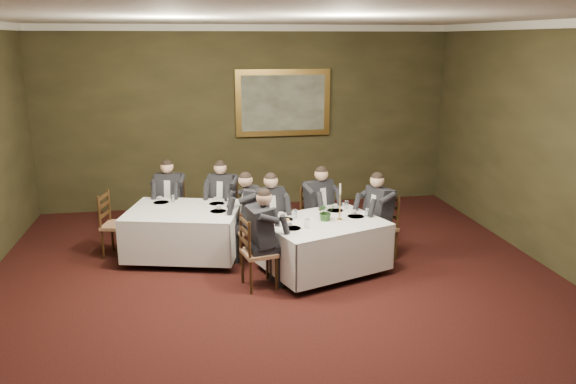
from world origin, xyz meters
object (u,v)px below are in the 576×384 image
object	(u,v)px
diner_main_endleft	(259,251)
chair_sec_backright	(224,223)
diner_main_backleft	(269,227)
diner_sec_backright	(223,210)
chair_sec_backleft	(172,221)
chair_main_endright	(379,241)
chair_main_backright	(317,231)
diner_sec_endright	(252,227)
diner_main_endright	(379,227)
chair_sec_endright	(253,241)
centerpiece	(326,211)
candlestick	(340,206)
painting	(283,103)
chair_main_backleft	(269,241)
diner_main_backright	(318,218)
chair_sec_endleft	(118,238)
diner_sec_backleft	(171,208)
chair_main_endleft	(258,267)
table_main	(323,242)
table_second	(184,229)

from	to	relation	value
diner_main_endleft	chair_sec_backright	xyz separation A→B (m)	(-0.36, 1.96, -0.23)
diner_main_backleft	diner_sec_backright	size ratio (longest dim) A/B	1.00
chair_sec_backleft	chair_sec_backright	xyz separation A→B (m)	(0.86, -0.21, 0.00)
diner_main_backleft	chair_main_endright	distance (m)	1.69
chair_main_backright	diner_sec_endright	world-z (taller)	diner_sec_endright
chair_main_backright	diner_main_endright	xyz separation A→B (m)	(0.83, -0.59, 0.23)
chair_sec_endright	centerpiece	distance (m)	1.31
diner_main_backleft	candlestick	world-z (taller)	diner_main_backleft
centerpiece	painting	world-z (taller)	painting
diner_sec_endright	diner_main_endleft	bearing A→B (deg)	-176.70
chair_main_backleft	chair_main_backright	bearing A→B (deg)	-176.33
chair_main_backleft	diner_main_backright	bearing A→B (deg)	-177.10
chair_sec_endleft	centerpiece	xyz separation A→B (m)	(3.01, -1.13, 0.62)
diner_main_backleft	chair_main_backright	size ratio (longest dim) A/B	1.35
chair_main_backleft	chair_main_backright	distance (m)	0.87
chair_main_backright	diner_sec_backleft	world-z (taller)	diner_sec_backleft
chair_sec_backleft	chair_main_endleft	bearing A→B (deg)	131.42
diner_main_backleft	diner_sec_endright	bearing A→B (deg)	-22.47
painting	chair_main_endleft	bearing A→B (deg)	-104.05
painting	candlestick	bearing A→B (deg)	-85.96
diner_main_endright	diner_sec_endright	size ratio (longest dim) A/B	1.00
table_main	candlestick	distance (m)	0.57
diner_main_endleft	candlestick	distance (m)	1.34
table_second	diner_main_endleft	bearing A→B (deg)	-51.41
chair_main_backleft	diner_sec_backleft	world-z (taller)	diner_sec_backleft
chair_main_backleft	chair_sec_backleft	size ratio (longest dim) A/B	1.00
table_second	painting	distance (m)	3.62
chair_main_backleft	diner_main_endright	size ratio (longest dim) A/B	0.74
table_second	candlestick	world-z (taller)	candlestick
diner_main_endleft	diner_sec_endright	bearing A→B (deg)	167.80
chair_main_backright	diner_sec_backleft	xyz separation A→B (m)	(-2.30, 0.89, 0.23)
diner_main_backleft	painting	world-z (taller)	painting
chair_main_backright	diner_sec_endright	distance (m)	1.13
chair_main_backright	diner_sec_endright	bearing A→B (deg)	-8.74
chair_sec_endright	table_main	bearing A→B (deg)	-121.09
chair_main_backright	diner_sec_backleft	distance (m)	2.48
chair_main_backright	chair_main_endright	size ratio (longest dim) A/B	1.00
diner_main_endright	chair_sec_backleft	size ratio (longest dim) A/B	1.35
chair_main_backleft	chair_sec_endright	bearing A→B (deg)	-20.03
table_main	diner_main_backleft	size ratio (longest dim) A/B	1.45
diner_main_endleft	diner_sec_backleft	bearing A→B (deg)	-162.19
diner_sec_backright	centerpiece	bearing A→B (deg)	152.20
chair_main_backleft	chair_sec_backright	bearing A→B (deg)	-73.97
diner_main_backright	chair_sec_endleft	size ratio (longest dim) A/B	1.35
table_second	painting	size ratio (longest dim) A/B	1.04
chair_main_backleft	centerpiece	size ratio (longest dim) A/B	3.55
chair_main_endright	chair_sec_backleft	world-z (taller)	same
diner_sec_endright	centerpiece	xyz separation A→B (m)	(0.99, -0.62, 0.39)
chair_sec_endright	chair_main_endright	bearing A→B (deg)	-95.20
diner_main_endleft	painting	bearing A→B (deg)	154.47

